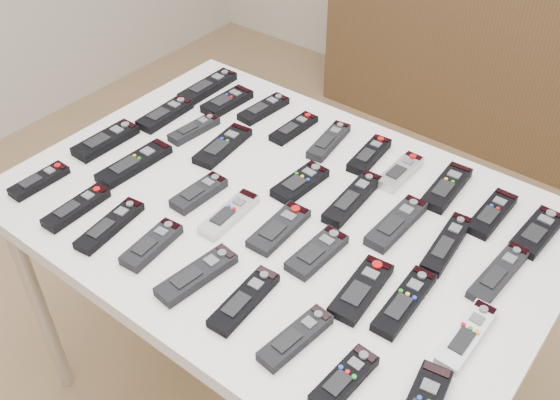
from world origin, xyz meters
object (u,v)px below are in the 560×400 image
Objects in this scene: remote_31 at (197,275)px; remote_2 at (264,109)px; remote_23 at (317,252)px; remote_33 at (296,338)px; remote_9 at (537,232)px; remote_19 at (134,163)px; remote_28 at (76,208)px; remote_27 at (39,181)px; remote_24 at (361,289)px; remote_7 at (447,187)px; remote_18 at (106,140)px; remote_10 at (165,114)px; remote_12 at (223,146)px; remote_34 at (344,379)px; remote_22 at (279,228)px; remote_8 at (492,214)px; remote_26 at (467,336)px; remote_25 at (404,302)px; remote_20 at (199,193)px; remote_0 at (208,87)px; remote_13 at (300,183)px; remote_15 at (396,223)px; remote_17 at (499,273)px; sideboard at (501,59)px; remote_4 at (329,141)px; remote_1 at (227,101)px; remote_11 at (194,129)px; remote_3 at (294,128)px; remote_16 at (447,244)px; remote_14 at (353,198)px; remote_5 at (369,155)px; remote_32 at (244,300)px; remote_29 at (110,225)px; table at (280,225)px; remote_30 at (152,245)px; remote_6 at (400,172)px; remote_21 at (229,214)px.

remote_2 is at bearing 123.90° from remote_31.
remote_23 is 0.23m from remote_33.
remote_19 is (-0.89, -0.38, 0.00)m from remote_9.
remote_28 is (-0.87, -0.57, 0.00)m from remote_9.
remote_9 and remote_27 have the same top height.
remote_24 is 0.18m from remote_33.
remote_18 is (-0.80, -0.37, 0.00)m from remote_7.
remote_10 is 0.92× the size of remote_12.
remote_33 is 1.12× the size of remote_34.
remote_28 is 1.15× the size of remote_34.
remote_22 is (0.54, -0.17, -0.00)m from remote_10.
remote_26 is (0.10, -0.36, 0.00)m from remote_8.
remote_31 is (-0.37, -0.20, 0.00)m from remote_25.
remote_23 is at bearing 3.99° from remote_20.
remote_0 is 1.01m from remote_9.
remote_13 is 0.37m from remote_31.
remote_15 is 0.97× the size of remote_17.
remote_0 reaches higher than remote_22.
remote_10 is 1.12× the size of remote_13.
remote_28 is (-0.52, -0.22, -0.00)m from remote_23.
remote_33 reaches higher than remote_27.
sideboard is 8.64× the size of remote_25.
remote_4 is at bearing -1.85° from remote_0.
remote_1 reaches higher than remote_26.
sideboard is 1.52m from remote_4.
remote_2 is 1.13× the size of remote_34.
remote_9 is 0.36m from remote_26.
remote_11 is 0.99× the size of remote_23.
remote_18 is 0.81m from remote_24.
remote_7 is (0.78, 0.00, -0.00)m from remote_0.
remote_3 is 0.61m from remote_28.
remote_16 is 0.20m from remote_25.
remote_14 is 0.20m from remote_23.
remote_27 is at bearing -104.36° from remote_11.
remote_23 is at bearing 179.42° from remote_26.
remote_5 reaches higher than remote_27.
remote_32 is at bearing -177.90° from remote_33.
remote_29 is (-0.41, -0.21, -0.00)m from remote_23.
remote_8 is at bearing 33.61° from table.
remote_12 is at bearing 103.60° from remote_30.
remote_29 is (0.26, -0.00, -0.00)m from remote_27.
remote_7 is at bearing 74.98° from remote_23.
remote_6 is 0.87× the size of remote_26.
remote_12 is 0.39m from remote_14.
remote_33 is (0.33, -0.19, 0.00)m from remote_21.
remote_22 is 0.22m from remote_31.
remote_27 is 0.64m from remote_32.
remote_7 is 1.08× the size of remote_22.
remote_3 is 0.23m from remote_5.
remote_11 is 0.74m from remote_16.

